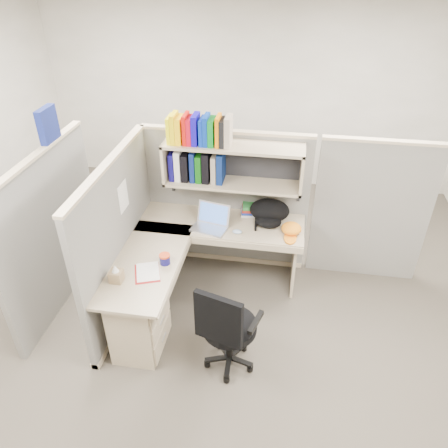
% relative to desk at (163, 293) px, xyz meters
% --- Properties ---
extents(ground, '(6.00, 6.00, 0.00)m').
position_rel_desk_xyz_m(ground, '(0.41, 0.29, -0.44)').
color(ground, '#3C362E').
rests_on(ground, ground).
extents(room_shell, '(6.00, 6.00, 6.00)m').
position_rel_desk_xyz_m(room_shell, '(0.41, 0.29, 1.18)').
color(room_shell, '#A8A598').
rests_on(room_shell, ground).
extents(cubicle, '(3.79, 1.84, 1.95)m').
position_rel_desk_xyz_m(cubicle, '(0.04, 0.74, 0.47)').
color(cubicle, slate).
rests_on(cubicle, ground).
extents(desk, '(1.74, 1.75, 0.73)m').
position_rel_desk_xyz_m(desk, '(0.00, 0.00, 0.00)').
color(desk, gray).
rests_on(desk, ground).
extents(laptop, '(0.42, 0.42, 0.25)m').
position_rel_desk_xyz_m(laptop, '(0.31, 0.71, 0.42)').
color(laptop, silver).
rests_on(laptop, desk).
extents(backpack, '(0.48, 0.40, 0.25)m').
position_rel_desk_xyz_m(backpack, '(0.90, 0.93, 0.41)').
color(backpack, black).
rests_on(backpack, desk).
extents(orange_cap, '(0.21, 0.24, 0.11)m').
position_rel_desk_xyz_m(orange_cap, '(1.14, 0.78, 0.35)').
color(orange_cap, orange).
rests_on(orange_cap, desk).
extents(snack_canister, '(0.10, 0.10, 0.10)m').
position_rel_desk_xyz_m(snack_canister, '(0.01, 0.09, 0.34)').
color(snack_canister, '#100E53').
rests_on(snack_canister, desk).
extents(tissue_box, '(0.11, 0.11, 0.17)m').
position_rel_desk_xyz_m(tissue_box, '(-0.33, -0.22, 0.38)').
color(tissue_box, '#917752').
rests_on(tissue_box, desk).
extents(mouse, '(0.11, 0.08, 0.04)m').
position_rel_desk_xyz_m(mouse, '(0.60, 0.69, 0.31)').
color(mouse, '#95B0D3').
rests_on(mouse, desk).
extents(paper_cup, '(0.09, 0.09, 0.10)m').
position_rel_desk_xyz_m(paper_cup, '(0.36, 0.98, 0.34)').
color(paper_cup, silver).
rests_on(paper_cup, desk).
extents(book_stack, '(0.18, 0.23, 0.11)m').
position_rel_desk_xyz_m(book_stack, '(0.67, 1.10, 0.34)').
color(book_stack, gray).
rests_on(book_stack, desk).
extents(loose_paper, '(0.28, 0.32, 0.00)m').
position_rel_desk_xyz_m(loose_paper, '(-0.11, -0.05, 0.29)').
color(loose_paper, white).
rests_on(loose_paper, desk).
extents(task_chair, '(0.56, 0.52, 0.98)m').
position_rel_desk_xyz_m(task_chair, '(0.67, -0.39, -0.09)').
color(task_chair, black).
rests_on(task_chair, ground).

